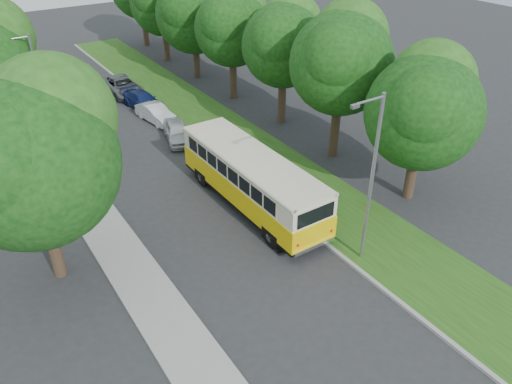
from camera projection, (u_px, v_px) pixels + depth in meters
ground at (253, 262)px, 22.69m from camera, size 120.00×120.00×0.00m
curb at (258, 190)px, 27.88m from camera, size 0.20×70.00×0.15m
grass_verge at (292, 179)px, 28.98m from camera, size 4.50×70.00×0.13m
sidewalk at (113, 241)px, 23.96m from camera, size 2.20×70.00×0.12m
treeline at (147, 35)px, 33.79m from camera, size 24.27×41.91×9.46m
lamppost_near at (371, 177)px, 20.58m from camera, size 1.71×0.16×8.00m
lamppost_far at (40, 92)px, 29.66m from camera, size 1.71×0.16×7.50m
warning_sign at (71, 153)px, 28.18m from camera, size 0.56×0.10×2.50m
vintage_bus at (252, 181)px, 25.84m from camera, size 2.75×10.39×3.08m
car_silver at (177, 132)px, 33.05m from camera, size 2.52×4.08×1.30m
car_white at (156, 113)px, 35.74m from camera, size 1.87×3.92×1.24m
car_blue at (143, 101)px, 37.87m from camera, size 2.37×4.42×1.22m
car_grey at (122, 86)px, 40.35m from camera, size 2.35×4.93×1.36m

